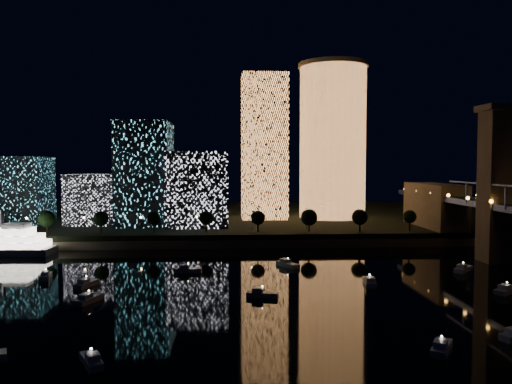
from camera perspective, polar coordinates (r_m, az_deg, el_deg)
ground at (r=110.66m, az=8.43°, el=-13.29°), size 520.00×520.00×0.00m
far_bank at (r=266.31m, az=1.43°, el=-2.97°), size 420.00×160.00×5.00m
seawall at (r=189.49m, az=3.38°, el=-5.84°), size 420.00×6.00×3.00m
tower_cylindrical at (r=247.48m, az=8.75°, el=5.80°), size 34.00×34.00×74.84m
tower_rectangular at (r=242.32m, az=0.92°, el=5.16°), size 21.65×21.65×68.88m
midrise_blocks at (r=224.08m, az=-14.72°, el=0.87°), size 101.65×36.60×44.32m
motorboats at (r=119.98m, az=1.14°, el=-11.53°), size 124.43×80.47×2.78m
esplanade_trees at (r=193.22m, az=-6.09°, el=-2.99°), size 165.59×6.50×8.75m
street_lamps at (r=199.48m, az=-6.78°, el=-3.21°), size 132.70×0.70×5.65m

